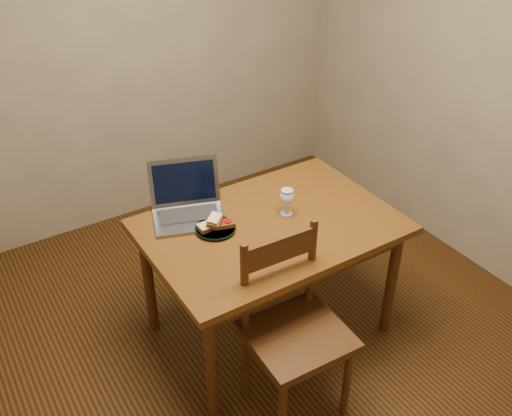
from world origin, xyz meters
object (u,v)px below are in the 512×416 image
plate (216,229)px  laptop (187,201)px  milk_glass (287,202)px  chair (295,323)px  table (270,237)px

plate → laptop: size_ratio=0.46×
milk_glass → plate: bearing=170.3°
chair → plate: chair is taller
milk_glass → laptop: bearing=146.3°
table → plate: bearing=159.8°
laptop → table: bearing=-26.8°
plate → table: bearing=-20.2°
milk_glass → laptop: size_ratio=0.33×
table → plate: (-0.27, 0.10, 0.09)m
table → milk_glass: size_ratio=8.64×
chair → laptop: laptop is taller
table → laptop: size_ratio=2.81×
table → plate: plate is taller
table → laptop: bearing=134.2°
plate → laptop: 0.24m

